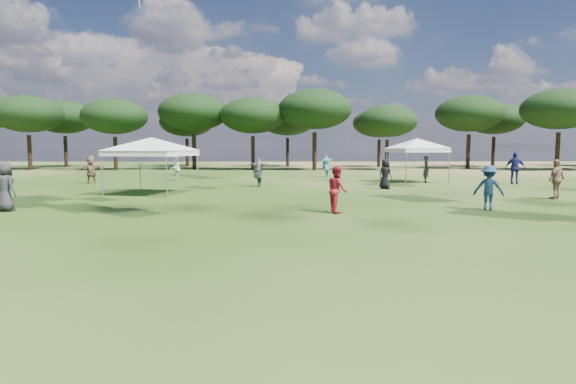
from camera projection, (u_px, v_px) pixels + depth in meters
tree_line at (304, 115)px, 48.25m from camera, size 108.78×17.63×7.77m
tent_left at (151, 140)px, 22.25m from camera, size 6.50×6.50×2.94m
tent_right at (417, 140)px, 29.58m from camera, size 5.84×5.84×3.02m
festival_crowd at (273, 173)px, 25.66m from camera, size 29.02×20.67×1.91m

